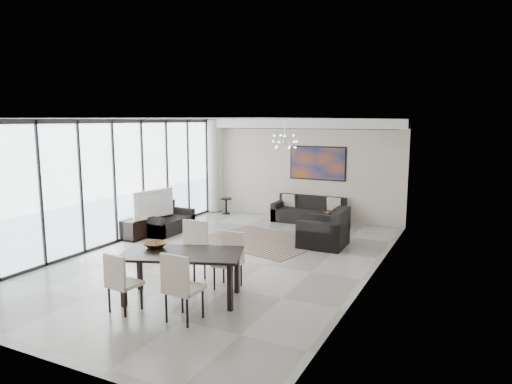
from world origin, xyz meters
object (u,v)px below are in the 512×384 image
Objects in this scene: sofa_main at (309,214)px; television at (150,203)px; dining_table at (182,258)px; tv_console at (147,225)px; coffee_table at (326,221)px.

sofa_main is 4.45m from television.
television reaches higher than dining_table.
tv_console is (-3.17, -3.19, -0.00)m from sofa_main.
television reaches higher than coffee_table.
coffee_table is at bearing -32.44° from sofa_main.
television is 4.33m from dining_table.
tv_console is 1.30× the size of television.
dining_table reaches higher than tv_console.
tv_console reaches higher than coffee_table.
television is at bearing -13.56° from tv_console.
sofa_main is 4.50m from tv_console.
coffee_table is 0.60× the size of tv_console.
coffee_table is 4.66m from television.
sofa_main is 6.28m from dining_table.
sofa_main is 1.66× the size of television.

